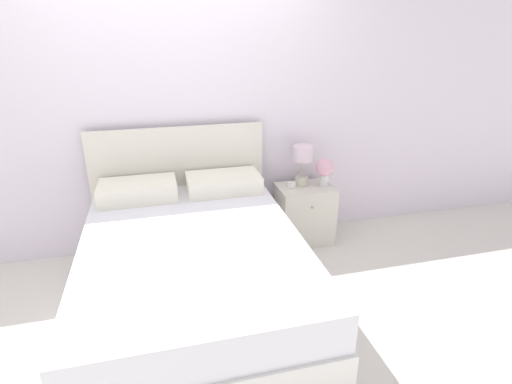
{
  "coord_description": "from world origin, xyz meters",
  "views": [
    {
      "loc": [
        -0.16,
        -3.35,
        1.89
      ],
      "look_at": [
        0.55,
        -0.55,
        0.69
      ],
      "focal_mm": 28.0,
      "sensor_mm": 36.0,
      "label": 1
    }
  ],
  "objects": [
    {
      "name": "wall_back",
      "position": [
        0.0,
        0.07,
        1.3
      ],
      "size": [
        8.0,
        0.06,
        2.6
      ],
      "color": "white",
      "rests_on": "ground_plane"
    },
    {
      "name": "alarm_clock",
      "position": [
        0.97,
        -0.2,
        0.58
      ],
      "size": [
        0.07,
        0.04,
        0.06
      ],
      "color": "white",
      "rests_on": "nightstand"
    },
    {
      "name": "bed",
      "position": [
        0.0,
        -0.93,
        0.32
      ],
      "size": [
        1.48,
        1.99,
        1.12
      ],
      "color": "white",
      "rests_on": "ground_plane"
    },
    {
      "name": "flower_vase",
      "position": [
        1.29,
        -0.2,
        0.7
      ],
      "size": [
        0.16,
        0.16,
        0.25
      ],
      "color": "white",
      "rests_on": "nightstand"
    },
    {
      "name": "ground_plane",
      "position": [
        0.0,
        0.0,
        0.0
      ],
      "size": [
        12.0,
        12.0,
        0.0
      ],
      "primitive_type": "plane",
      "color": "silver"
    },
    {
      "name": "table_lamp",
      "position": [
        1.09,
        -0.14,
        0.79
      ],
      "size": [
        0.18,
        0.18,
        0.37
      ],
      "color": "beige",
      "rests_on": "nightstand"
    },
    {
      "name": "nightstand",
      "position": [
        1.11,
        -0.2,
        0.27
      ],
      "size": [
        0.5,
        0.39,
        0.55
      ],
      "color": "silver",
      "rests_on": "ground_plane"
    }
  ]
}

